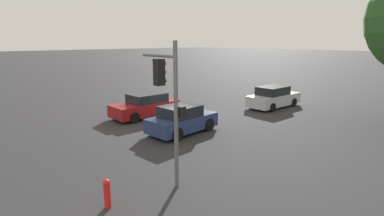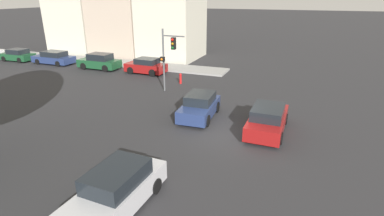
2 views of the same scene
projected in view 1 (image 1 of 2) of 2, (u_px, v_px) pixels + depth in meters
ground_plane at (179, 119)px, 19.13m from camera, size 300.00×300.00×0.00m
traffic_signal at (169, 93)px, 9.96m from camera, size 0.53×1.99×4.91m
crossing_car_0 at (273, 97)px, 22.44m from camera, size 4.56×2.05×1.58m
crossing_car_1 at (182, 120)px, 16.17m from camera, size 3.98×2.06×1.52m
crossing_car_2 at (146, 106)px, 19.64m from camera, size 4.47×2.02×1.53m
fire_hydrant at (107, 193)px, 8.89m from camera, size 0.22×0.22×0.92m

